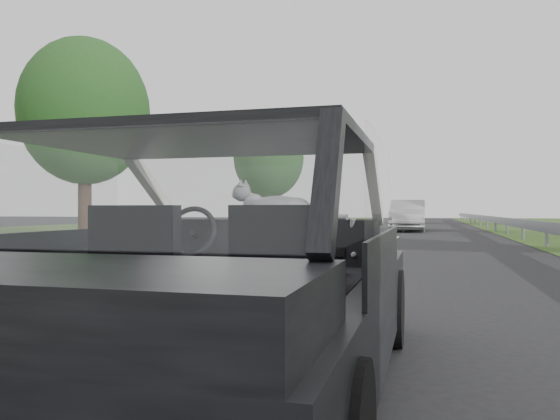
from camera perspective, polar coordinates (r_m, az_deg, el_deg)
The scene contains 10 objects.
ground at distance 3.37m, azimuth -5.14°, elevation -18.40°, with size 140.00×140.00×0.00m, color #28272B.
subject_car at distance 3.22m, azimuth -5.14°, elevation -6.06°, with size 1.80×4.00×1.45m, color black.
dashboard at distance 3.80m, azimuth -1.87°, elevation -3.23°, with size 1.58×0.45×0.30m, color black.
driver_seat at distance 3.11m, azimuth -13.96°, elevation -3.40°, with size 0.50×0.72×0.42m, color black.
passenger_seat at distance 2.81m, azimuth 0.49°, elevation -3.77°, with size 0.50×0.72×0.42m, color black.
steering_wheel at distance 3.66m, azimuth -9.24°, elevation -2.26°, with size 0.36×0.36×0.04m, color black.
cat at distance 3.74m, azimuth -0.30°, elevation 0.42°, with size 0.63×0.19×0.28m, color gray.
other_car at distance 28.01m, azimuth 13.22°, elevation -0.56°, with size 1.87×4.75×1.56m, color silver.
tree_5 at distance 22.87m, azimuth -19.73°, elevation 6.87°, with size 5.00×5.00×7.58m, color #1F431B, non-canonical shape.
tree_6 at distance 33.54m, azimuth -1.20°, elevation 3.79°, with size 4.31×4.31×6.54m, color #1F431B, non-canonical shape.
Camera 1 is at (1.11, -3.00, 1.07)m, focal length 35.00 mm.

